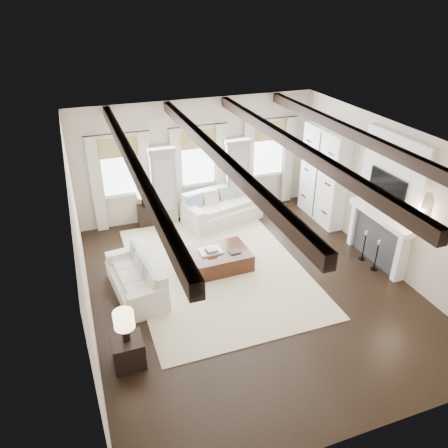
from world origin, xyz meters
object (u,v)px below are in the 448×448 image
object	(u,v)px
sofa_left	(139,279)
side_table_front	(128,351)
ottoman	(214,260)
side_table_back	(145,215)
sofa_back	(221,208)

from	to	relation	value
sofa_left	side_table_front	xyz separation A→B (m)	(-0.52, -1.92, -0.07)
ottoman	side_table_front	distance (m)	3.18
side_table_front	sofa_left	bearing A→B (deg)	74.82
ottoman	side_table_back	distance (m)	2.81
sofa_back	ottoman	distance (m)	2.35
sofa_left	side_table_back	distance (m)	2.99
ottoman	side_table_front	bearing A→B (deg)	-137.46
sofa_back	side_table_back	bearing A→B (deg)	167.44
ottoman	side_table_back	bearing A→B (deg)	110.50
sofa_left	side_table_front	size ratio (longest dim) A/B	3.78
ottoman	sofa_back	bearing A→B (deg)	64.78
sofa_back	ottoman	world-z (taller)	sofa_back
sofa_left	sofa_back	bearing A→B (deg)	42.55
sofa_back	side_table_back	xyz separation A→B (m)	(-2.00, 0.44, -0.08)
side_table_back	sofa_left	bearing A→B (deg)	-103.28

